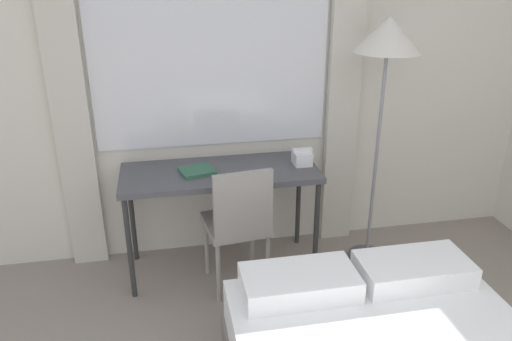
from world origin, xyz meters
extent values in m
cube|color=silver|center=(0.00, 3.18, 1.35)|extent=(5.32, 0.05, 2.70)
cube|color=white|center=(-0.28, 3.14, 1.60)|extent=(1.64, 0.01, 1.50)
cube|color=beige|center=(-1.24, 3.10, 1.30)|extent=(0.24, 0.06, 2.60)
cube|color=beige|center=(0.67, 3.10, 1.30)|extent=(0.24, 0.06, 2.60)
cube|color=#4C4C51|center=(-0.28, 2.82, 0.75)|extent=(1.34, 0.54, 0.04)
cylinder|color=#333333|center=(-0.91, 2.59, 0.37)|extent=(0.04, 0.04, 0.73)
cylinder|color=#333333|center=(0.34, 2.59, 0.37)|extent=(0.04, 0.04, 0.73)
cylinder|color=#333333|center=(-0.91, 3.05, 0.37)|extent=(0.04, 0.04, 0.73)
cylinder|color=#333333|center=(0.34, 3.05, 0.37)|extent=(0.04, 0.04, 0.73)
cube|color=gray|center=(-0.21, 2.62, 0.46)|extent=(0.45, 0.45, 0.05)
cube|color=gray|center=(-0.19, 2.44, 0.70)|extent=(0.38, 0.08, 0.42)
cylinder|color=gray|center=(-0.36, 2.43, 0.22)|extent=(0.03, 0.03, 0.44)
cylinder|color=gray|center=(-0.02, 2.47, 0.22)|extent=(0.03, 0.03, 0.44)
cylinder|color=gray|center=(-0.40, 2.76, 0.22)|extent=(0.03, 0.03, 0.44)
cylinder|color=gray|center=(-0.06, 2.81, 0.22)|extent=(0.03, 0.03, 0.44)
cube|color=white|center=(-0.01, 1.76, 0.56)|extent=(0.59, 0.32, 0.12)
cube|color=white|center=(0.62, 1.76, 0.56)|extent=(0.59, 0.32, 0.12)
cylinder|color=#4C4C51|center=(0.81, 2.74, 0.01)|extent=(0.27, 0.27, 0.03)
cylinder|color=gray|center=(0.81, 2.74, 0.79)|extent=(0.02, 0.02, 1.51)
cone|color=silver|center=(0.81, 2.74, 1.65)|extent=(0.44, 0.44, 0.22)
cube|color=white|center=(0.29, 2.82, 0.82)|extent=(0.12, 0.14, 0.09)
cube|color=white|center=(0.29, 2.82, 0.88)|extent=(0.14, 0.05, 0.02)
cube|color=#33664C|center=(-0.44, 2.81, 0.78)|extent=(0.26, 0.24, 0.02)
cube|color=white|center=(-0.44, 2.81, 0.79)|extent=(0.24, 0.22, 0.01)
camera|label=1|loc=(-0.64, -0.29, 2.08)|focal=35.00mm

